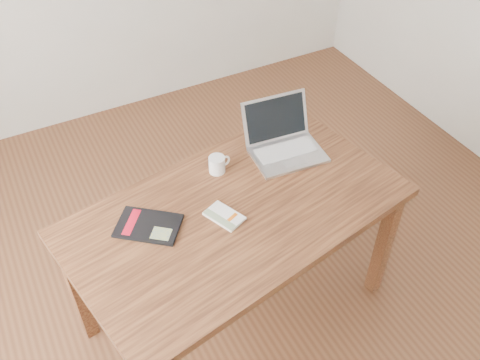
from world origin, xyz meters
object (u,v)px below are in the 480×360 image
white_guidebook (224,216)px  coffee_mug (217,164)px  black_guidebook (148,226)px  laptop (284,141)px  desk (236,223)px

white_guidebook → coffee_mug: (0.11, 0.28, 0.04)m
black_guidebook → laptop: size_ratio=0.86×
desk → black_guidebook: size_ratio=5.06×
white_guidebook → desk: bearing=-7.0°
white_guidebook → black_guidebook: 0.32m
coffee_mug → desk: bearing=-105.4°
laptop → coffee_mug: bearing=-175.6°
desk → black_guidebook: (-0.37, 0.08, 0.10)m
desk → laptop: size_ratio=4.34×
black_guidebook → coffee_mug: size_ratio=2.83×
desk → coffee_mug: coffee_mug is taller
black_guidebook → laptop: laptop is taller
desk → black_guidebook: black_guidebook is taller
desk → laptop: 0.48m
desk → laptop: laptop is taller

